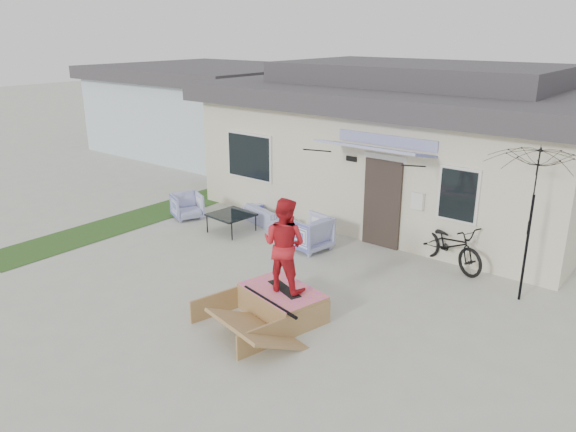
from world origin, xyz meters
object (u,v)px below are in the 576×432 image
Objects in this scene: armchair_right at (309,231)px; skate_ramp at (282,303)px; loveseat at (267,213)px; coffee_table at (232,223)px; bicycle at (450,240)px; skateboard at (284,288)px; skater at (284,243)px; patio_umbrella at (531,213)px; armchair_left at (187,205)px.

armchair_right is 3.27m from skate_ramp.
loveseat reaches higher than coffee_table.
bicycle is 4.25m from skate_ramp.
bicycle is at bearing 90.80° from skateboard.
skater reaches higher than skateboard.
bicycle is at bearing 159.24° from patio_umbrella.
patio_umbrella is 1.18× the size of skate_ramp.
skate_ramp is at bearing 37.62° from armchair_right.
armchair_left is at bearing 124.55° from bicycle.
loveseat is 1.08m from coffee_table.
skate_ramp is (-3.17, -3.32, -1.50)m from patio_umbrella.
armchair_right is at bearing -174.61° from patio_umbrella.
patio_umbrella is at bearing -142.01° from skater.
armchair_left is at bearing 179.36° from coffee_table.
skate_ramp is (3.48, -3.62, -0.07)m from loveseat.
skater reaches higher than armchair_right.
armchair_right is 3.23m from skateboard.
armchair_right is 2.28m from coffee_table.
bicycle is 0.97× the size of skate_ramp.
coffee_table is at bearing 167.12° from skateboard.
loveseat is 1.79× the size of armchair_right.
patio_umbrella is (8.66, 0.72, 1.36)m from armchair_left.
skater is at bearing -33.75° from coffee_table.
loveseat is at bearing -39.34° from armchair_left.
skateboard is (3.80, -2.54, 0.28)m from coffee_table.
patio_umbrella is 4.84m from skate_ramp.
armchair_left reaches higher than loveseat.
skater is at bearing -176.73° from bicycle.
skateboard is at bearing 38.19° from armchair_right.
bicycle is 2.24× the size of skateboard.
loveseat is 0.84× the size of bicycle.
loveseat is 0.69× the size of patio_umbrella.
skate_ramp is at bearing -176.64° from bicycle.
armchair_left is 0.79× the size of coffee_table.
patio_umbrella is at bearing -87.41° from bicycle.
patio_umbrella reaches higher than coffee_table.
skater is (0.00, 0.00, 0.88)m from skateboard.
patio_umbrella is at bearing -61.47° from armchair_left.
patio_umbrella is at bearing -166.32° from loveseat.
bicycle is at bearing 82.94° from skate_ramp.
loveseat is 2.09m from armchair_right.
coffee_table is 5.43m from bicycle.
coffee_table is 0.42× the size of patio_umbrella.
patio_umbrella reaches higher than armchair_left.
skateboard is at bearing 150.55° from loveseat.
loveseat is 0.82× the size of skate_ramp.
patio_umbrella is (1.73, -0.65, 1.14)m from bicycle.
loveseat is 6.81m from patio_umbrella.
armchair_right is 4.90m from patio_umbrella.
skate_ramp is (3.79, -2.59, 0.00)m from coffee_table.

